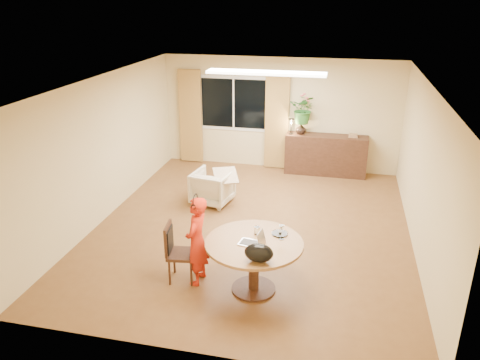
{
  "coord_description": "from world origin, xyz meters",
  "views": [
    {
      "loc": [
        1.44,
        -7.36,
        3.93
      ],
      "look_at": [
        -0.17,
        -0.2,
        0.98
      ],
      "focal_mm": 35.0,
      "sensor_mm": 36.0,
      "label": 1
    }
  ],
  "objects_px": {
    "dining_chair": "(182,253)",
    "dining_table": "(254,252)",
    "child": "(197,241)",
    "sideboard": "(326,155)",
    "armchair": "(213,187)"
  },
  "relations": [
    {
      "from": "dining_chair",
      "to": "child",
      "type": "xyz_separation_m",
      "value": [
        0.24,
        0.0,
        0.22
      ]
    },
    {
      "from": "dining_table",
      "to": "child",
      "type": "xyz_separation_m",
      "value": [
        -0.83,
        0.04,
        0.06
      ]
    },
    {
      "from": "dining_table",
      "to": "child",
      "type": "distance_m",
      "value": 0.83
    },
    {
      "from": "dining_table",
      "to": "dining_chair",
      "type": "bearing_deg",
      "value": 178.15
    },
    {
      "from": "dining_chair",
      "to": "sideboard",
      "type": "xyz_separation_m",
      "value": [
        1.8,
        4.84,
        0.02
      ]
    },
    {
      "from": "dining_table",
      "to": "dining_chair",
      "type": "xyz_separation_m",
      "value": [
        -1.07,
        0.03,
        -0.16
      ]
    },
    {
      "from": "armchair",
      "to": "dining_table",
      "type": "bearing_deg",
      "value": 126.59
    },
    {
      "from": "dining_table",
      "to": "sideboard",
      "type": "height_order",
      "value": "sideboard"
    },
    {
      "from": "dining_chair",
      "to": "sideboard",
      "type": "height_order",
      "value": "sideboard"
    },
    {
      "from": "child",
      "to": "sideboard",
      "type": "xyz_separation_m",
      "value": [
        1.56,
        4.84,
        -0.2
      ]
    },
    {
      "from": "child",
      "to": "armchair",
      "type": "xyz_separation_m",
      "value": [
        -0.54,
        2.7,
        -0.33
      ]
    },
    {
      "from": "dining_table",
      "to": "child",
      "type": "relative_size",
      "value": 1.02
    },
    {
      "from": "dining_chair",
      "to": "child",
      "type": "distance_m",
      "value": 0.32
    },
    {
      "from": "dining_chair",
      "to": "armchair",
      "type": "relative_size",
      "value": 1.2
    },
    {
      "from": "dining_chair",
      "to": "dining_table",
      "type": "bearing_deg",
      "value": -9.76
    }
  ]
}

